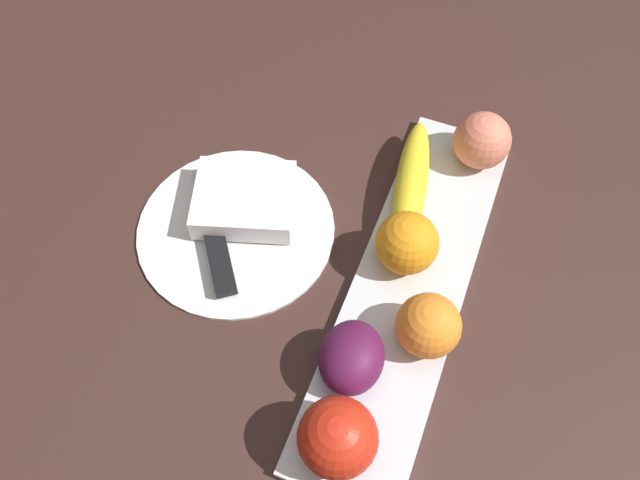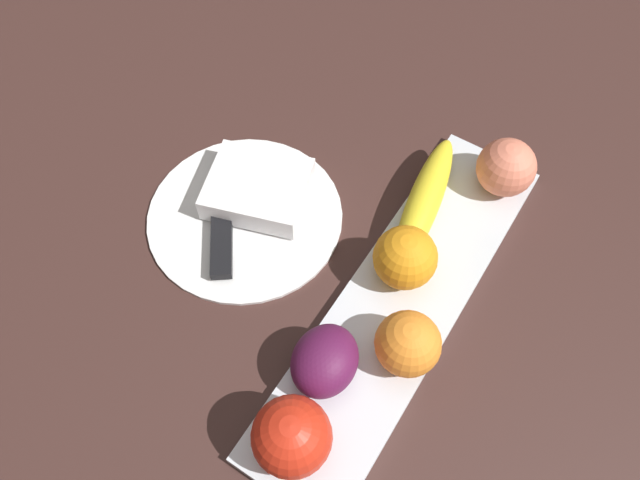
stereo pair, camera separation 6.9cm
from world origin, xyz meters
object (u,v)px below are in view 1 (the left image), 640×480
grape_bunch (351,357)px  apple (338,438)px  dinner_plate (236,228)px  orange_near_apple (432,327)px  folded_napkin (245,200)px  knife (217,248)px  peach (482,141)px  banana (411,185)px  fruit_tray (409,287)px  orange_near_banana (407,243)px

grape_bunch → apple: bearing=-169.1°
grape_bunch → dinner_plate: 0.22m
apple → orange_near_apple: size_ratio=1.12×
orange_near_apple → folded_napkin: (0.08, 0.25, -0.02)m
apple → knife: (0.16, 0.21, -0.04)m
peach → folded_napkin: 0.29m
banana → peach: peach is taller
banana → fruit_tray: bearing=7.3°
apple → peach: apple is taller
fruit_tray → folded_napkin: size_ratio=4.13×
fruit_tray → dinner_plate: size_ratio=2.04×
fruit_tray → dinner_plate: 0.21m
dinner_plate → grape_bunch: bearing=-121.4°
orange_near_apple → folded_napkin: bearing=71.3°
apple → grape_bunch: apple is taller
folded_napkin → knife: bearing=176.0°
fruit_tray → banana: size_ratio=2.47×
orange_near_banana → knife: size_ratio=0.44×
peach → fruit_tray: bearing=173.0°
dinner_plate → knife: bearing=172.9°
apple → fruit_tray: bearing=-3.9°
banana → orange_near_banana: bearing=2.6°
peach → dinner_plate: bearing=129.8°
fruit_tray → orange_near_banana: bearing=30.6°
orange_near_banana → peach: bearing=-13.6°
banana → orange_near_banana: (-0.09, -0.02, 0.02)m
banana → dinner_plate: (-0.12, 0.18, -0.03)m
banana → knife: (-0.15, 0.18, -0.02)m
orange_near_apple → orange_near_banana: 0.10m
orange_near_banana → dinner_plate: bearing=98.2°
dinner_plate → folded_napkin: 0.04m
folded_napkin → grape_bunch: bearing=-127.5°
banana → folded_napkin: 0.20m
orange_near_apple → apple: bearing=160.2°
peach → dinner_plate: size_ratio=0.30×
apple → knife: bearing=52.7°
apple → knife: size_ratio=0.48×
banana → orange_near_banana: size_ratio=2.76×
fruit_tray → folded_napkin: folded_napkin is taller
peach → orange_near_apple: bearing=-177.2°
fruit_tray → apple: apple is taller
banana → knife: banana is taller
apple → orange_near_apple: apple is taller
fruit_tray → apple: bearing=176.1°
fruit_tray → grape_bunch: grape_bunch is taller
peach → dinner_plate: 0.31m
fruit_tray → peach: peach is taller
fruit_tray → apple: size_ratio=6.30×
orange_near_banana → peach: same height
banana → grape_bunch: 0.23m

